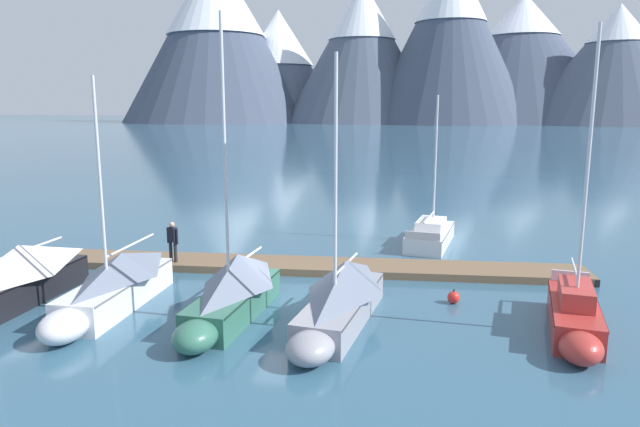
{
  "coord_description": "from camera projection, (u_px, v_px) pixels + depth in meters",
  "views": [
    {
      "loc": [
        3.8,
        -18.67,
        6.71
      ],
      "look_at": [
        0.0,
        6.0,
        2.0
      ],
      "focal_mm": 32.27,
      "sensor_mm": 36.0,
      "label": 1
    }
  ],
  "objects": [
    {
      "name": "mountain_north_horn",
      "position": [
        616.0,
        63.0,
        202.38
      ],
      "size": [
        64.55,
        64.55,
        41.54
      ],
      "color": "#4C566B",
      "rests_on": "ground"
    },
    {
      "name": "mountain_shoulder_ridge",
      "position": [
        362.0,
        50.0,
        224.23
      ],
      "size": [
        60.92,
        60.92,
        53.91
      ],
      "color": "#4C566B",
      "rests_on": "ground"
    },
    {
      "name": "mountain_west_summit",
      "position": [
        216.0,
        32.0,
        230.78
      ],
      "size": [
        76.17,
        76.17,
        67.13
      ],
      "color": "#424C60",
      "rests_on": "ground"
    },
    {
      "name": "sailboat_mid_dock_starboard",
      "position": [
        341.0,
        296.0,
        17.78
      ],
      "size": [
        2.5,
        6.81,
        8.17
      ],
      "color": "#93939E",
      "rests_on": "ground"
    },
    {
      "name": "sailboat_far_berth",
      "position": [
        432.0,
        233.0,
        28.36
      ],
      "size": [
        2.69,
        6.1,
        7.19
      ],
      "color": "white",
      "rests_on": "ground"
    },
    {
      "name": "mooring_buoy_channel_marker",
      "position": [
        454.0,
        297.0,
        19.75
      ],
      "size": [
        0.42,
        0.42,
        0.5
      ],
      "color": "red",
      "rests_on": "ground"
    },
    {
      "name": "mountain_east_summit",
      "position": [
        450.0,
        34.0,
        211.68
      ],
      "size": [
        60.77,
        60.77,
        62.36
      ],
      "color": "#424C60",
      "rests_on": "ground"
    },
    {
      "name": "sailboat_second_berth",
      "position": [
        113.0,
        285.0,
        19.12
      ],
      "size": [
        1.81,
        6.78,
        7.62
      ],
      "color": "silver",
      "rests_on": "ground"
    },
    {
      "name": "sailboat_mid_dock_port",
      "position": [
        233.0,
        290.0,
        18.29
      ],
      "size": [
        2.04,
        6.25,
        9.39
      ],
      "color": "#336B56",
      "rests_on": "ground"
    },
    {
      "name": "mountain_rear_spur",
      "position": [
        521.0,
        57.0,
        228.3
      ],
      "size": [
        83.41,
        83.41,
        49.78
      ],
      "color": "#424C60",
      "rests_on": "ground"
    },
    {
      "name": "sailboat_nearest_berth",
      "position": [
        9.0,
        280.0,
        19.19
      ],
      "size": [
        1.99,
        7.45,
        7.44
      ],
      "color": "black",
      "rests_on": "ground"
    },
    {
      "name": "ground_plane",
      "position": [
        294.0,
        302.0,
        19.95
      ],
      "size": [
        700.0,
        700.0,
        0.0
      ],
      "primitive_type": "plane",
      "color": "#335B75"
    },
    {
      "name": "mooring_buoy_inner_mooring",
      "position": [
        252.0,
        281.0,
        21.58
      ],
      "size": [
        0.45,
        0.45,
        0.53
      ],
      "color": "orange",
      "rests_on": "ground"
    },
    {
      "name": "mountain_central_massif",
      "position": [
        279.0,
        63.0,
        243.23
      ],
      "size": [
        56.56,
        56.56,
        45.91
      ],
      "color": "#4C566B",
      "rests_on": "ground"
    },
    {
      "name": "sailboat_outer_slip",
      "position": [
        575.0,
        315.0,
        16.98
      ],
      "size": [
        2.2,
        5.6,
        8.92
      ],
      "color": "#B2332D",
      "rests_on": "ground"
    },
    {
      "name": "person_on_dock",
      "position": [
        173.0,
        239.0,
        23.76
      ],
      "size": [
        0.56,
        0.34,
        1.69
      ],
      "color": "#232328",
      "rests_on": "dock"
    },
    {
      "name": "dock",
      "position": [
        313.0,
        266.0,
        23.81
      ],
      "size": [
        22.05,
        3.0,
        0.3
      ],
      "color": "brown",
      "rests_on": "ground"
    }
  ]
}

